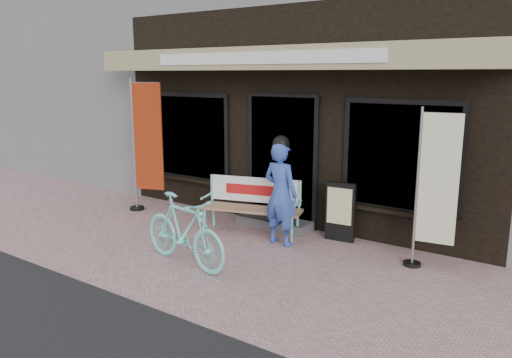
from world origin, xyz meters
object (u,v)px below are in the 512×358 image
Objects in this scene: person at (281,192)px; nobori_cream at (434,188)px; bicycle at (184,230)px; nobori_red at (146,144)px; menu_stand at (340,211)px; bench at (252,201)px.

person is 2.17m from nobori_cream.
bicycle is 3.30m from nobori_cream.
person is 3.06m from nobori_red.
bicycle is at bearing -107.94° from person.
nobori_cream is at bearing -18.70° from menu_stand.
menu_stand is at bearing 1.11° from bench.
bicycle is 0.65× the size of nobori_red.
person is at bearing -141.26° from menu_stand.
bench is 1.84× the size of menu_stand.
bicycle is (-0.61, -1.45, -0.33)m from person.
nobori_cream is (5.15, 0.12, -0.17)m from nobori_red.
bicycle is 1.75× the size of menu_stand.
menu_stand is (3.69, 0.47, -0.80)m from nobori_red.
menu_stand reaches higher than bench.
nobori_red is 2.68× the size of menu_stand.
nobori_red reaches higher than bench.
person is at bearing -13.70° from bicycle.
bicycle is (0.07, -1.68, -0.04)m from bench.
person is 1.80× the size of menu_stand.
bicycle is at bearing -126.58° from menu_stand.
person reaches higher than bench.
bench is at bearing -168.10° from menu_stand.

